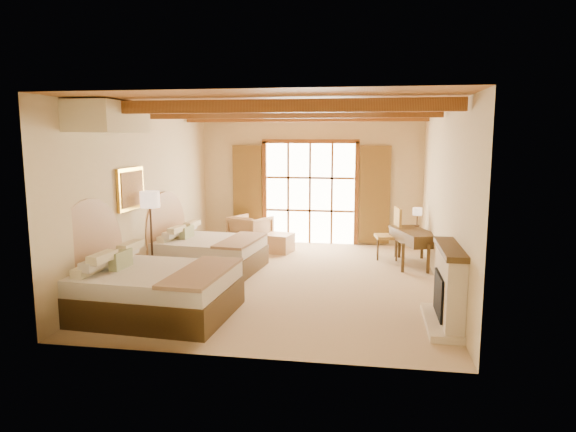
% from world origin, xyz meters
% --- Properties ---
extents(floor, '(7.00, 7.00, 0.00)m').
position_xyz_m(floor, '(0.00, 0.00, 0.00)').
color(floor, tan).
rests_on(floor, ground).
extents(wall_back, '(5.50, 0.00, 5.50)m').
position_xyz_m(wall_back, '(0.00, 3.50, 1.60)').
color(wall_back, beige).
rests_on(wall_back, ground).
extents(wall_left, '(0.00, 7.00, 7.00)m').
position_xyz_m(wall_left, '(-2.75, 0.00, 1.60)').
color(wall_left, beige).
rests_on(wall_left, ground).
extents(wall_right, '(0.00, 7.00, 7.00)m').
position_xyz_m(wall_right, '(2.75, 0.00, 1.60)').
color(wall_right, beige).
rests_on(wall_right, ground).
extents(ceiling, '(7.00, 7.00, 0.00)m').
position_xyz_m(ceiling, '(0.00, 0.00, 3.20)').
color(ceiling, '#B37B3C').
rests_on(ceiling, ground).
extents(ceiling_beams, '(5.39, 4.60, 0.18)m').
position_xyz_m(ceiling_beams, '(0.00, 0.00, 3.08)').
color(ceiling_beams, brown).
rests_on(ceiling_beams, ceiling).
extents(french_doors, '(3.95, 0.08, 2.60)m').
position_xyz_m(french_doors, '(0.00, 3.44, 1.25)').
color(french_doors, white).
rests_on(french_doors, ground).
extents(fireplace, '(0.46, 1.40, 1.16)m').
position_xyz_m(fireplace, '(2.60, -2.00, 0.51)').
color(fireplace, beige).
rests_on(fireplace, ground).
extents(painting, '(0.06, 0.95, 0.75)m').
position_xyz_m(painting, '(-2.70, -0.75, 1.75)').
color(painting, yellow).
rests_on(painting, wall_left).
extents(canopy_valance, '(0.70, 1.40, 0.45)m').
position_xyz_m(canopy_valance, '(-2.40, -2.00, 2.95)').
color(canopy_valance, beige).
rests_on(canopy_valance, ceiling).
extents(bed_near, '(2.40, 1.87, 1.51)m').
position_xyz_m(bed_near, '(-1.86, -2.21, 0.46)').
color(bed_near, '#423015').
rests_on(bed_near, floor).
extents(bed_far, '(2.22, 1.77, 1.35)m').
position_xyz_m(bed_far, '(-1.87, 0.54, 0.41)').
color(bed_far, '#423015').
rests_on(bed_far, floor).
extents(nightstand, '(0.58, 0.58, 0.57)m').
position_xyz_m(nightstand, '(-2.50, -1.02, 0.28)').
color(nightstand, '#423015').
rests_on(nightstand, floor).
extents(floor_lamp, '(0.36, 0.36, 1.68)m').
position_xyz_m(floor_lamp, '(-2.50, -0.44, 1.43)').
color(floor_lamp, '#38261B').
rests_on(floor_lamp, floor).
extents(armchair, '(1.11, 1.12, 0.78)m').
position_xyz_m(armchair, '(-1.36, 2.69, 0.39)').
color(armchair, '#A0784F').
rests_on(armchair, floor).
extents(ottoman, '(0.70, 0.70, 0.43)m').
position_xyz_m(ottoman, '(-0.58, 2.27, 0.21)').
color(ottoman, tan).
rests_on(ottoman, floor).
extents(desk, '(1.00, 1.48, 0.74)m').
position_xyz_m(desk, '(2.40, 1.52, 0.39)').
color(desk, '#423015').
rests_on(desk, floor).
extents(desk_chair, '(0.58, 0.58, 1.13)m').
position_xyz_m(desk_chair, '(1.91, 2.00, 0.35)').
color(desk_chair, '#B18D44').
rests_on(desk_chair, floor).
extents(desk_lamp, '(0.20, 0.20, 0.40)m').
position_xyz_m(desk_lamp, '(2.51, 2.07, 1.04)').
color(desk_lamp, '#38261B').
rests_on(desk_lamp, desk).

